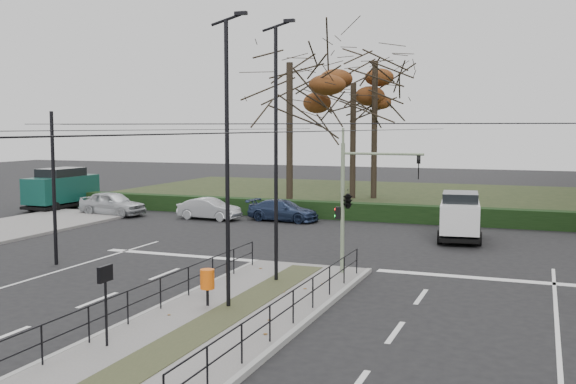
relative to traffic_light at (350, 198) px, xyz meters
The scene contains 19 objects.
ground 5.24m from the traffic_light, 113.85° to the right, with size 140.00×140.00×0.00m, color black.
median_island 7.30m from the traffic_light, 105.23° to the right, with size 4.40×15.00×0.14m, color slate.
park 29.19m from the traffic_light, 105.52° to the left, with size 38.00×26.00×0.10m, color black.
hedge 16.70m from the traffic_light, 118.04° to the left, with size 38.00×1.00×1.00m, color black.
median_railing 7.10m from the traffic_light, 105.01° to the right, with size 4.14×13.24×0.92m.
catenary 3.03m from the traffic_light, 126.56° to the right, with size 20.00×34.00×6.00m.
traffic_light is the anchor object (origin of this frame).
litter_bin 6.71m from the traffic_light, 114.98° to the right, with size 0.42×0.42×1.09m.
info_panel 10.55m from the traffic_light, 108.22° to the right, with size 0.11×0.51×1.96m.
streetlamp_median_near 6.26m from the traffic_light, 109.99° to the right, with size 0.71×0.14×8.47m.
streetlamp_median_far 3.36m from the traffic_light, 134.73° to the right, with size 0.73×0.15×8.79m.
parked_car_first 21.39m from the traffic_light, 148.23° to the left, with size 1.74×4.33×1.48m, color #B6BABE.
parked_car_second 16.73m from the traffic_light, 135.06° to the left, with size 1.31×3.76×1.24m, color #B6BABE.
parked_car_third 14.85m from the traffic_light, 120.53° to the left, with size 1.71×4.20×1.22m, color #212E4D.
white_van 9.99m from the traffic_light, 73.39° to the left, with size 2.32×4.41×2.30m.
green_van 26.62m from the traffic_light, 151.00° to the left, with size 2.28×5.51×2.69m.
rust_tree 26.84m from the traffic_light, 105.04° to the left, with size 8.12×8.12×11.18m.
bare_tree_center 27.22m from the traffic_light, 101.63° to the left, with size 7.79×7.79×13.44m.
bare_tree_near 22.02m from the traffic_light, 116.47° to the left, with size 8.08×8.08×12.67m.
Camera 1 is at (8.17, -19.16, 5.40)m, focal length 42.00 mm.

